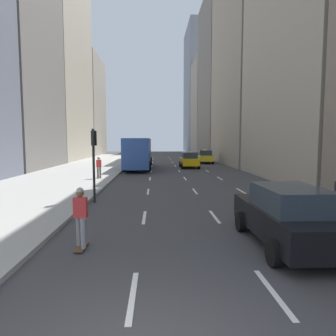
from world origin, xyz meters
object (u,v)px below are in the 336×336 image
taxi_third (204,157)px  traffic_light_pole (94,153)px  pedestrian_far_walking (99,166)px  skateboarder (81,215)px  taxi_lead (189,160)px  city_bus (139,152)px  sedan_black_near (287,216)px

taxi_third → traffic_light_pole: (-9.55, -25.28, 1.53)m
taxi_third → pedestrian_far_walking: 20.19m
skateboarder → traffic_light_pole: size_ratio=0.48×
taxi_third → pedestrian_far_walking: (-10.89, -17.01, 0.19)m
pedestrian_far_walking → traffic_light_pole: bearing=-80.8°
taxi_lead → skateboarder: taxi_lead is taller
traffic_light_pole → city_bus: bearing=86.4°
city_bus → pedestrian_far_walking: bearing=-104.2°
pedestrian_far_walking → traffic_light_pole: (1.34, -8.27, 1.34)m
skateboarder → pedestrian_far_walking: pedestrian_far_walking is taller
city_bus → sedan_black_near: bearing=-77.1°
taxi_third → city_bus: size_ratio=0.38×
skateboarder → pedestrian_far_walking: 14.89m
taxi_lead → city_bus: bearing=-175.1°
sedan_black_near → skateboarder: (-5.83, 0.02, 0.07)m
sedan_black_near → traffic_light_pole: traffic_light_pole is taller
pedestrian_far_walking → taxi_lead: bearing=51.8°
skateboarder → traffic_light_pole: traffic_light_pole is taller
taxi_third → city_bus: city_bus is taller
taxi_lead → taxi_third: (2.80, 6.73, 0.00)m
taxi_lead → sedan_black_near: bearing=-90.0°
sedan_black_near → skateboarder: bearing=179.8°
taxi_third → sedan_black_near: bearing=-95.0°
taxi_lead → city_bus: city_bus is taller
taxi_lead → pedestrian_far_walking: bearing=-128.2°
skateboarder → pedestrian_far_walking: bearing=98.7°
sedan_black_near → pedestrian_far_walking: size_ratio=2.77×
taxi_lead → skateboarder: 25.67m
city_bus → taxi_lead: bearing=4.9°
taxi_third → city_bus: 11.12m
sedan_black_near → traffic_light_pole: 9.48m
taxi_lead → skateboarder: size_ratio=2.52×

